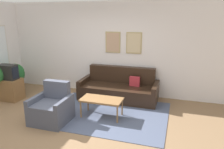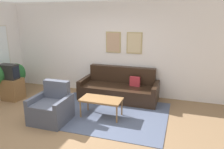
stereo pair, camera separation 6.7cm
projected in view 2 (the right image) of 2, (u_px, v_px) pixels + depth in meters
name	position (u px, v px, depth m)	size (l,w,h in m)	color
ground_plane	(64.00, 128.00, 4.62)	(16.00, 16.00, 0.00)	#846647
area_rug	(107.00, 113.00, 5.30)	(2.88, 2.17, 0.01)	#4C5670
wall_back	(104.00, 48.00, 6.50)	(8.00, 0.09, 2.70)	silver
couch	(119.00, 89.00, 6.17)	(2.17, 0.90, 0.88)	black
coffee_table	(101.00, 100.00, 5.04)	(0.96, 0.49, 0.44)	olive
tv_stand	(10.00, 89.00, 6.16)	(0.65, 0.46, 0.60)	brown
tv	(8.00, 72.00, 6.02)	(0.54, 0.28, 0.41)	black
armchair	(52.00, 108.00, 4.87)	(0.79, 0.76, 0.87)	#474C5B
potted_plant_by_window	(16.00, 73.00, 6.81)	(0.55, 0.55, 0.86)	beige
potted_plant_small	(15.00, 75.00, 6.57)	(0.61, 0.61, 0.90)	#383D42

